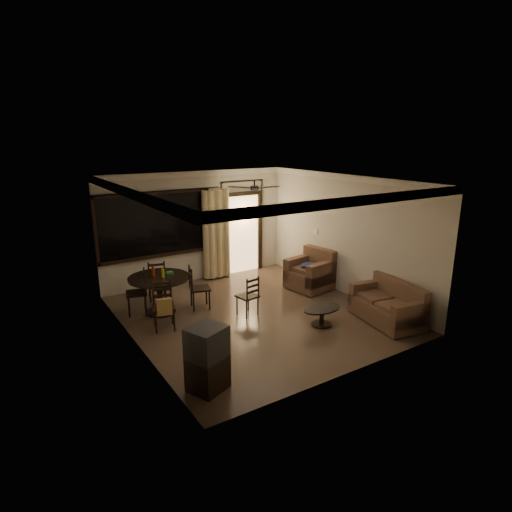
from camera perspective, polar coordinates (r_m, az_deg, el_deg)
ground at (r=9.08m, az=-0.19°, el=-7.79°), size 5.50×5.50×0.00m
room_shell at (r=10.31m, az=-2.69°, el=5.68°), size 5.50×6.70×5.50m
dining_table at (r=9.19m, az=-12.76°, el=-3.72°), size 1.28×1.28×1.02m
dining_chair_west at (r=9.39m, az=-15.50°, el=-5.74°), size 0.52×0.52×0.95m
dining_chair_east at (r=9.39m, az=-7.53°, el=-5.27°), size 0.52×0.52×0.95m
dining_chair_south at (r=8.50m, az=-12.15°, el=-7.63°), size 0.52×0.56×0.95m
dining_chair_north at (r=10.04m, az=-13.02°, el=-4.14°), size 0.52×0.52×0.95m
tv_cabinet at (r=6.44m, az=-6.50°, el=-13.42°), size 0.65×0.63×0.99m
sofa at (r=9.06m, az=17.28°, el=-6.39°), size 1.06×1.63×0.81m
armchair at (r=10.57m, az=7.41°, el=-2.24°), size 1.07×1.07×0.94m
coffee_table at (r=8.61m, az=8.78°, el=-7.60°), size 0.83×0.50×0.36m
side_chair at (r=8.97m, az=-1.10°, el=-6.31°), size 0.44×0.44×0.87m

